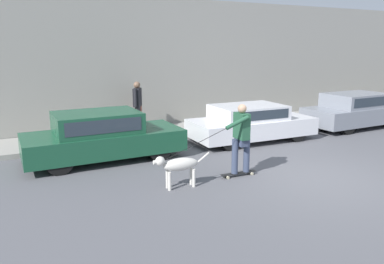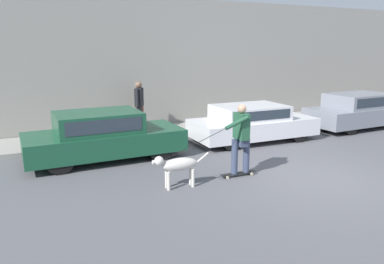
{
  "view_description": "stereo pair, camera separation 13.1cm",
  "coord_description": "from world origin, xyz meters",
  "px_view_note": "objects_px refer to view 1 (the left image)",
  "views": [
    {
      "loc": [
        -6.14,
        -6.18,
        2.95
      ],
      "look_at": [
        -2.23,
        1.75,
        0.95
      ],
      "focal_mm": 35.0,
      "sensor_mm": 36.0,
      "label": 1
    },
    {
      "loc": [
        -6.02,
        -6.24,
        2.95
      ],
      "look_at": [
        -2.23,
        1.75,
        0.95
      ],
      "focal_mm": 35.0,
      "sensor_mm": 36.0,
      "label": 2
    }
  ],
  "objects_px": {
    "skateboarder": "(241,136)",
    "parked_car_2": "(357,111)",
    "parked_car_1": "(251,123)",
    "pedestrian_with_bag": "(138,104)",
    "dog": "(178,165)",
    "parked_car_0": "(102,137)",
    "fire_hydrant": "(380,110)"
  },
  "relations": [
    {
      "from": "parked_car_2",
      "to": "dog",
      "type": "distance_m",
      "value": 9.07
    },
    {
      "from": "parked_car_2",
      "to": "fire_hydrant",
      "type": "xyz_separation_m",
      "value": [
        2.35,
        0.81,
        -0.25
      ]
    },
    {
      "from": "parked_car_0",
      "to": "parked_car_1",
      "type": "relative_size",
      "value": 1.02
    },
    {
      "from": "parked_car_0",
      "to": "skateboarder",
      "type": "height_order",
      "value": "skateboarder"
    },
    {
      "from": "dog",
      "to": "fire_hydrant",
      "type": "height_order",
      "value": "dog"
    },
    {
      "from": "parked_car_2",
      "to": "skateboarder",
      "type": "height_order",
      "value": "skateboarder"
    },
    {
      "from": "pedestrian_with_bag",
      "to": "dog",
      "type": "bearing_deg",
      "value": -67.98
    },
    {
      "from": "parked_car_0",
      "to": "pedestrian_with_bag",
      "type": "xyz_separation_m",
      "value": [
        1.78,
        2.38,
        0.44
      ]
    },
    {
      "from": "skateboarder",
      "to": "pedestrian_with_bag",
      "type": "distance_m",
      "value": 5.19
    },
    {
      "from": "parked_car_2",
      "to": "fire_hydrant",
      "type": "distance_m",
      "value": 2.5
    },
    {
      "from": "parked_car_2",
      "to": "pedestrian_with_bag",
      "type": "relative_size",
      "value": 2.58
    },
    {
      "from": "pedestrian_with_bag",
      "to": "fire_hydrant",
      "type": "xyz_separation_m",
      "value": [
        10.17,
        -1.57,
        -0.7
      ]
    },
    {
      "from": "dog",
      "to": "pedestrian_with_bag",
      "type": "height_order",
      "value": "pedestrian_with_bag"
    },
    {
      "from": "parked_car_2",
      "to": "skateboarder",
      "type": "relative_size",
      "value": 1.79
    },
    {
      "from": "parked_car_2",
      "to": "dog",
      "type": "bearing_deg",
      "value": -163.48
    },
    {
      "from": "pedestrian_with_bag",
      "to": "parked_car_0",
      "type": "bearing_deg",
      "value": -95.82
    },
    {
      "from": "parked_car_0",
      "to": "skateboarder",
      "type": "xyz_separation_m",
      "value": [
        2.57,
        -2.74,
        0.33
      ]
    },
    {
      "from": "parked_car_1",
      "to": "skateboarder",
      "type": "relative_size",
      "value": 1.67
    },
    {
      "from": "parked_car_1",
      "to": "parked_car_0",
      "type": "bearing_deg",
      "value": -178.8
    },
    {
      "from": "parked_car_1",
      "to": "parked_car_2",
      "type": "height_order",
      "value": "parked_car_2"
    },
    {
      "from": "parked_car_2",
      "to": "pedestrian_with_bag",
      "type": "bearing_deg",
      "value": 161.65
    },
    {
      "from": "dog",
      "to": "parked_car_0",
      "type": "bearing_deg",
      "value": -67.0
    },
    {
      "from": "dog",
      "to": "fire_hydrant",
      "type": "xyz_separation_m",
      "value": [
        10.98,
        3.61,
        -0.13
      ]
    },
    {
      "from": "dog",
      "to": "skateboarder",
      "type": "bearing_deg",
      "value": -174.26
    },
    {
      "from": "parked_car_0",
      "to": "parked_car_1",
      "type": "xyz_separation_m",
      "value": [
        4.78,
        0.0,
        -0.06
      ]
    },
    {
      "from": "parked_car_0",
      "to": "fire_hydrant",
      "type": "relative_size",
      "value": 5.78
    },
    {
      "from": "parked_car_2",
      "to": "dog",
      "type": "xyz_separation_m",
      "value": [
        -8.63,
        -2.8,
        -0.12
      ]
    },
    {
      "from": "parked_car_1",
      "to": "pedestrian_with_bag",
      "type": "bearing_deg",
      "value": 142.75
    },
    {
      "from": "parked_car_1",
      "to": "fire_hydrant",
      "type": "distance_m",
      "value": 7.22
    },
    {
      "from": "skateboarder",
      "to": "parked_car_2",
      "type": "bearing_deg",
      "value": -156.63
    },
    {
      "from": "parked_car_1",
      "to": "skateboarder",
      "type": "distance_m",
      "value": 3.55
    },
    {
      "from": "pedestrian_with_bag",
      "to": "fire_hydrant",
      "type": "distance_m",
      "value": 10.32
    }
  ]
}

